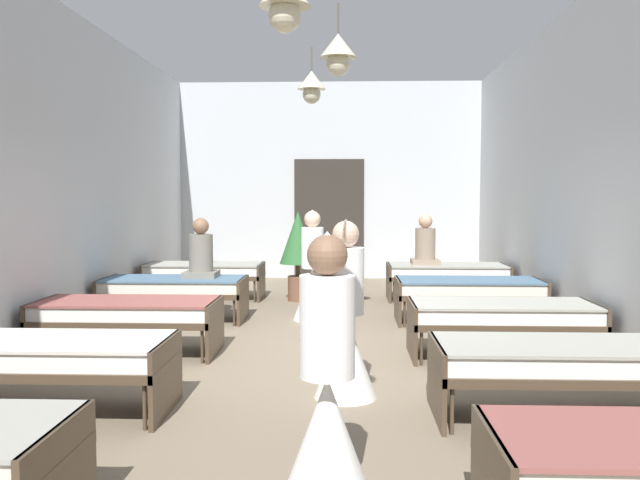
{
  "coord_description": "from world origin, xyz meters",
  "views": [
    {
      "loc": [
        0.35,
        -6.87,
        1.68
      ],
      "look_at": [
        0.0,
        1.88,
        1.09
      ],
      "focal_mm": 37.39,
      "sensor_mm": 36.0,
      "label": 1
    }
  ],
  "objects_px": {
    "bed_right_row_4": "(447,273)",
    "patient_seated_primary": "(201,255)",
    "bed_left_row_1": "(47,356)",
    "nurse_near_aisle": "(327,408)",
    "bed_left_row_2": "(128,313)",
    "bed_left_row_3": "(174,288)",
    "bed_right_row_3": "(469,289)",
    "bed_left_row_4": "(204,272)",
    "nurse_mid_aisle": "(346,334)",
    "nurse_far_aisle": "(312,281)",
    "potted_plant": "(298,244)",
    "patient_seated_secondary": "(425,246)",
    "bed_right_row_2": "(502,316)",
    "bed_right_row_1": "(562,361)"
  },
  "relations": [
    {
      "from": "bed_right_row_4",
      "to": "patient_seated_primary",
      "type": "relative_size",
      "value": 2.37
    },
    {
      "from": "bed_left_row_1",
      "to": "patient_seated_primary",
      "type": "bearing_deg",
      "value": 84.86
    },
    {
      "from": "nurse_near_aisle",
      "to": "patient_seated_primary",
      "type": "bearing_deg",
      "value": 3.1
    },
    {
      "from": "bed_left_row_1",
      "to": "bed_left_row_2",
      "type": "bearing_deg",
      "value": 90.0
    },
    {
      "from": "nurse_near_aisle",
      "to": "bed_left_row_3",
      "type": "bearing_deg",
      "value": 6.73
    },
    {
      "from": "bed_right_row_3",
      "to": "bed_left_row_4",
      "type": "relative_size",
      "value": 1.0
    },
    {
      "from": "nurse_mid_aisle",
      "to": "nurse_far_aisle",
      "type": "bearing_deg",
      "value": 174.24
    },
    {
      "from": "nurse_mid_aisle",
      "to": "potted_plant",
      "type": "xyz_separation_m",
      "value": [
        -0.76,
        5.05,
        0.38
      ]
    },
    {
      "from": "bed_left_row_1",
      "to": "bed_right_row_3",
      "type": "height_order",
      "value": "same"
    },
    {
      "from": "nurse_mid_aisle",
      "to": "nurse_far_aisle",
      "type": "xyz_separation_m",
      "value": [
        -0.45,
        3.44,
        0.0
      ]
    },
    {
      "from": "bed_right_row_4",
      "to": "bed_left_row_1",
      "type": "bearing_deg",
      "value": -124.52
    },
    {
      "from": "bed_left_row_2",
      "to": "bed_right_row_4",
      "type": "height_order",
      "value": "same"
    },
    {
      "from": "bed_left_row_4",
      "to": "patient_seated_primary",
      "type": "relative_size",
      "value": 2.37
    },
    {
      "from": "bed_left_row_1",
      "to": "patient_seated_secondary",
      "type": "distance_m",
      "value": 6.74
    },
    {
      "from": "bed_right_row_3",
      "to": "nurse_near_aisle",
      "type": "relative_size",
      "value": 1.28
    },
    {
      "from": "nurse_far_aisle",
      "to": "patient_seated_primary",
      "type": "xyz_separation_m",
      "value": [
        -1.5,
        -0.02,
        0.34
      ]
    },
    {
      "from": "nurse_near_aisle",
      "to": "nurse_mid_aisle",
      "type": "relative_size",
      "value": 1.0
    },
    {
      "from": "bed_right_row_4",
      "to": "potted_plant",
      "type": "xyz_separation_m",
      "value": [
        -2.38,
        -0.17,
        0.47
      ]
    },
    {
      "from": "bed_right_row_4",
      "to": "bed_right_row_2",
      "type": "bearing_deg",
      "value": -90.0
    },
    {
      "from": "bed_right_row_3",
      "to": "nurse_mid_aisle",
      "type": "xyz_separation_m",
      "value": [
        -1.62,
        -3.32,
        0.09
      ]
    },
    {
      "from": "bed_left_row_1",
      "to": "nurse_far_aisle",
      "type": "height_order",
      "value": "nurse_far_aisle"
    },
    {
      "from": "bed_left_row_4",
      "to": "nurse_mid_aisle",
      "type": "distance_m",
      "value": 5.71
    },
    {
      "from": "bed_right_row_4",
      "to": "nurse_near_aisle",
      "type": "distance_m",
      "value": 7.34
    },
    {
      "from": "bed_left_row_1",
      "to": "nurse_far_aisle",
      "type": "relative_size",
      "value": 1.28
    },
    {
      "from": "bed_left_row_2",
      "to": "patient_seated_secondary",
      "type": "relative_size",
      "value": 2.37
    },
    {
      "from": "bed_left_row_2",
      "to": "bed_left_row_4",
      "type": "xyz_separation_m",
      "value": [
        0.0,
        3.8,
        0.0
      ]
    },
    {
      "from": "bed_right_row_2",
      "to": "nurse_far_aisle",
      "type": "xyz_separation_m",
      "value": [
        -2.07,
        2.01,
        0.09
      ]
    },
    {
      "from": "patient_seated_secondary",
      "to": "bed_left_row_2",
      "type": "bearing_deg",
      "value": -133.22
    },
    {
      "from": "nurse_near_aisle",
      "to": "nurse_far_aisle",
      "type": "relative_size",
      "value": 1.0
    },
    {
      "from": "bed_left_row_1",
      "to": "nurse_mid_aisle",
      "type": "xyz_separation_m",
      "value": [
        2.3,
        0.48,
        0.09
      ]
    },
    {
      "from": "bed_right_row_1",
      "to": "bed_right_row_2",
      "type": "height_order",
      "value": "same"
    },
    {
      "from": "bed_left_row_1",
      "to": "bed_left_row_2",
      "type": "xyz_separation_m",
      "value": [
        0.0,
        1.9,
        0.0
      ]
    },
    {
      "from": "bed_left_row_2",
      "to": "patient_seated_secondary",
      "type": "xyz_separation_m",
      "value": [
        3.57,
        3.8,
        0.43
      ]
    },
    {
      "from": "bed_left_row_3",
      "to": "potted_plant",
      "type": "distance_m",
      "value": 2.36
    },
    {
      "from": "nurse_mid_aisle",
      "to": "patient_seated_primary",
      "type": "xyz_separation_m",
      "value": [
        -1.95,
        3.41,
        0.34
      ]
    },
    {
      "from": "bed_left_row_4",
      "to": "bed_right_row_4",
      "type": "height_order",
      "value": "same"
    },
    {
      "from": "bed_right_row_1",
      "to": "bed_right_row_3",
      "type": "distance_m",
      "value": 3.8
    },
    {
      "from": "bed_right_row_2",
      "to": "bed_right_row_4",
      "type": "height_order",
      "value": "same"
    },
    {
      "from": "bed_left_row_2",
      "to": "nurse_far_aisle",
      "type": "height_order",
      "value": "nurse_far_aisle"
    },
    {
      "from": "bed_right_row_4",
      "to": "bed_left_row_3",
      "type": "bearing_deg",
      "value": -154.14
    },
    {
      "from": "potted_plant",
      "to": "bed_left_row_3",
      "type": "bearing_deg",
      "value": -131.74
    },
    {
      "from": "bed_left_row_4",
      "to": "patient_seated_primary",
      "type": "xyz_separation_m",
      "value": [
        0.35,
        -1.81,
        0.43
      ]
    },
    {
      "from": "bed_right_row_2",
      "to": "patient_seated_primary",
      "type": "distance_m",
      "value": 4.11
    },
    {
      "from": "bed_left_row_2",
      "to": "bed_right_row_2",
      "type": "distance_m",
      "value": 3.92
    },
    {
      "from": "nurse_far_aisle",
      "to": "bed_right_row_1",
      "type": "bearing_deg",
      "value": -43.81
    },
    {
      "from": "nurse_near_aisle",
      "to": "potted_plant",
      "type": "bearing_deg",
      "value": -10.66
    },
    {
      "from": "bed_right_row_3",
      "to": "nurse_mid_aisle",
      "type": "height_order",
      "value": "nurse_mid_aisle"
    },
    {
      "from": "bed_right_row_3",
      "to": "bed_left_row_1",
      "type": "bearing_deg",
      "value": -135.89
    },
    {
      "from": "bed_left_row_4",
      "to": "bed_right_row_4",
      "type": "relative_size",
      "value": 1.0
    },
    {
      "from": "nurse_near_aisle",
      "to": "bed_right_row_2",
      "type": "bearing_deg",
      "value": -43.32
    }
  ]
}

